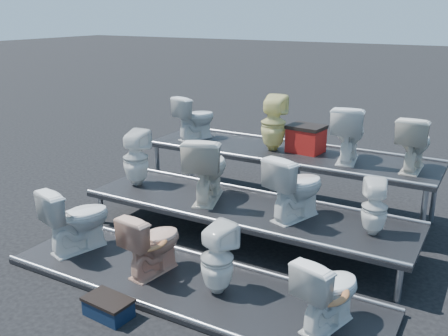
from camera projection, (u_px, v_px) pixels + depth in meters
The scene contains 18 objects.
ground at pixel (245, 240), 6.38m from camera, with size 80.00×80.00×0.00m, color black.
tier_front at pixel (189, 285), 5.29m from camera, with size 4.20×1.20×0.06m, color black.
tier_mid at pixel (245, 224), 6.31m from camera, with size 4.20×1.20×0.46m, color black.
tier_back at pixel (286, 180), 7.32m from camera, with size 4.20×1.20×0.86m, color black.
toilet_0 at pixel (77, 218), 5.90m from camera, with size 0.45×0.78×0.80m, color silver.
toilet_1 at pixel (153, 242), 5.39m from camera, with size 0.40×0.70×0.72m, color tan.
toilet_2 at pixel (217, 259), 5.00m from camera, with size 0.33×0.34×0.74m, color silver.
toilet_3 at pixel (328, 291), 4.46m from camera, with size 0.40×0.70×0.71m, color silver.
toilet_4 at pixel (136, 158), 6.93m from camera, with size 0.35×0.36×0.78m, color silver.
toilet_5 at pixel (207, 168), 6.37m from camera, with size 0.48×0.84×0.86m, color beige.
toilet_6 at pixel (296, 187), 5.81m from camera, with size 0.43×0.76×0.78m, color silver.
toilet_7 at pixel (375, 207), 5.40m from camera, with size 0.28×0.29×0.62m, color silver.
toilet_8 at pixel (195, 117), 7.83m from camera, with size 0.38×0.67×0.68m, color silver.
toilet_9 at pixel (274, 123), 7.18m from camera, with size 0.36×0.37×0.80m, color #E9E08E.
toilet_10 at pixel (349, 133), 6.67m from camera, with size 0.43×0.75×0.76m, color silver.
toilet_11 at pixel (414, 143), 6.28m from camera, with size 0.39×0.69×0.71m, color beige.
red_crate at pixel (306, 140), 7.14m from camera, with size 0.47×0.38×0.34m, color maroon.
step_stool at pixel (109, 308), 4.78m from camera, with size 0.45×0.27×0.16m, color black.
Camera 1 is at (2.63, -5.17, 2.82)m, focal length 40.00 mm.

